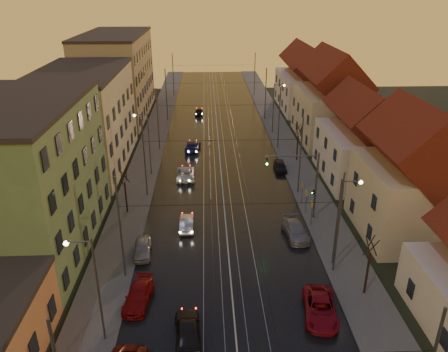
{
  "coord_description": "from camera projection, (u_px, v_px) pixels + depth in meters",
  "views": [
    {
      "loc": [
        -1.74,
        -20.74,
        21.97
      ],
      "look_at": [
        0.01,
        21.57,
        3.34
      ],
      "focal_mm": 35.0,
      "sensor_mm": 36.0,
      "label": 1
    }
  ],
  "objects": [
    {
      "name": "street_lamp_2",
      "position": [
        146.0,
        138.0,
        53.0
      ],
      "size": [
        1.75,
        0.32,
        8.0
      ],
      "color": "#595B60",
      "rests_on": "ground"
    },
    {
      "name": "catenary_pole_r_3",
      "position": [
        279.0,
        118.0,
        62.06
      ],
      "size": [
        0.16,
        0.16,
        9.0
      ],
      "primitive_type": "cylinder",
      "color": "#595B60",
      "rests_on": "ground"
    },
    {
      "name": "bare_tree_0",
      "position": [
        125.0,
        191.0,
        44.78
      ],
      "size": [
        1.09,
        1.09,
        5.11
      ],
      "color": "black",
      "rests_on": "ground"
    },
    {
      "name": "apartment_left_2",
      "position": [
        84.0,
        120.0,
        55.9
      ],
      "size": [
        10.0,
        20.0,
        12.0
      ],
      "primitive_type": "cube",
      "color": "beige",
      "rests_on": "ground"
    },
    {
      "name": "catenary_pole_r_4",
      "position": [
        266.0,
        94.0,
        75.78
      ],
      "size": [
        0.16,
        0.16,
        9.0
      ],
      "primitive_type": "cylinder",
      "color": "#595B60",
      "rests_on": "ground"
    },
    {
      "name": "tram_rail_2",
      "position": [
        224.0,
        146.0,
        64.47
      ],
      "size": [
        0.06,
        120.0,
        0.03
      ],
      "primitive_type": "cube",
      "color": "gray",
      "rests_on": "road"
    },
    {
      "name": "driving_car_1",
      "position": [
        187.0,
        223.0,
        42.59
      ],
      "size": [
        1.37,
        3.76,
        1.23
      ],
      "primitive_type": "imported",
      "rotation": [
        0.0,
        0.0,
        3.16
      ],
      "color": "#9C9CA1",
      "rests_on": "ground"
    },
    {
      "name": "driving_car_2",
      "position": [
        185.0,
        173.0,
        53.72
      ],
      "size": [
        2.39,
        4.76,
        1.29
      ],
      "primitive_type": "imported",
      "rotation": [
        0.0,
        0.0,
        3.19
      ],
      "color": "silver",
      "rests_on": "ground"
    },
    {
      "name": "house_right_4",
      "position": [
        305.0,
        82.0,
        82.28
      ],
      "size": [
        9.18,
        16.32,
        10.0
      ],
      "color": "silver",
      "rests_on": "ground"
    },
    {
      "name": "driving_car_4",
      "position": [
        199.0,
        111.0,
        80.03
      ],
      "size": [
        1.63,
        3.68,
        1.23
      ],
      "primitive_type": "imported",
      "rotation": [
        0.0,
        0.0,
        3.09
      ],
      "color": "black",
      "rests_on": "ground"
    },
    {
      "name": "catenary_pole_l_4",
      "position": [
        166.0,
        95.0,
        75.13
      ],
      "size": [
        0.16,
        0.16,
        9.0
      ],
      "primitive_type": "cylinder",
      "color": "#595B60",
      "rests_on": "ground"
    },
    {
      "name": "traffic_light_mast",
      "position": [
        307.0,
        178.0,
        42.79
      ],
      "size": [
        5.3,
        0.32,
        7.2
      ],
      "color": "#595B60",
      "rests_on": "ground"
    },
    {
      "name": "tram_rail_0",
      "position": [
        204.0,
        146.0,
        64.36
      ],
      "size": [
        0.06,
        120.0,
        0.03
      ],
      "primitive_type": "cube",
      "color": "gray",
      "rests_on": "road"
    },
    {
      "name": "catenary_pole_l_2",
      "position": [
        145.0,
        159.0,
        47.69
      ],
      "size": [
        0.16,
        0.16,
        9.0
      ],
      "primitive_type": "cylinder",
      "color": "#595B60",
      "rests_on": "ground"
    },
    {
      "name": "catenary_pole_r_2",
      "position": [
        300.0,
        156.0,
        48.34
      ],
      "size": [
        0.16,
        0.16,
        9.0
      ],
      "primitive_type": "cylinder",
      "color": "#595B60",
      "rests_on": "ground"
    },
    {
      "name": "catenary_pole_l_3",
      "position": [
        158.0,
        120.0,
        61.41
      ],
      "size": [
        0.16,
        0.16,
        9.0
      ],
      "primitive_type": "cylinder",
      "color": "#595B60",
      "rests_on": "ground"
    },
    {
      "name": "house_right_3",
      "position": [
        331.0,
        102.0,
        65.52
      ],
      "size": [
        9.18,
        14.28,
        11.5
      ],
      "color": "beige",
      "rests_on": "ground"
    },
    {
      "name": "apartment_left_3",
      "position": [
        117.0,
        76.0,
        77.44
      ],
      "size": [
        10.0,
        24.0,
        14.0
      ],
      "primitive_type": "cube",
      "color": "#9D8B65",
      "rests_on": "ground"
    },
    {
      "name": "parked_right_2",
      "position": [
        280.0,
        166.0,
        55.89
      ],
      "size": [
        1.49,
        3.63,
        1.23
      ],
      "primitive_type": "imported",
      "rotation": [
        0.0,
        0.0,
        -0.01
      ],
      "color": "black",
      "rests_on": "ground"
    },
    {
      "name": "bare_tree_2",
      "position": [
        298.0,
        143.0,
        58.37
      ],
      "size": [
        1.09,
        1.09,
        5.11
      ],
      "color": "black",
      "rests_on": "ground"
    },
    {
      "name": "apartment_left_1",
      "position": [
        24.0,
        181.0,
        37.4
      ],
      "size": [
        10.0,
        18.0,
        13.0
      ],
      "primitive_type": "cube",
      "color": "#568051",
      "rests_on": "ground"
    },
    {
      "name": "house_right_2",
      "position": [
        363.0,
        142.0,
        52.26
      ],
      "size": [
        9.18,
        12.24,
        9.2
      ],
      "color": "silver",
      "rests_on": "ground"
    },
    {
      "name": "driving_car_3",
      "position": [
        193.0,
        146.0,
        62.71
      ],
      "size": [
        2.4,
        4.88,
        1.36
      ],
      "primitive_type": "imported",
      "rotation": [
        0.0,
        0.0,
        3.03
      ],
      "color": "#1A1E4F",
      "rests_on": "ground"
    },
    {
      "name": "parked_right_0",
      "position": [
        320.0,
        308.0,
        31.31
      ],
      "size": [
        2.91,
        5.17,
        1.36
      ],
      "primitive_type": "imported",
      "rotation": [
        0.0,
        0.0,
        -0.14
      ],
      "color": "maroon",
      "rests_on": "ground"
    },
    {
      "name": "catenary_pole_l_1",
      "position": [
        120.0,
        229.0,
        33.97
      ],
      "size": [
        0.16,
        0.16,
        9.0
      ],
      "primitive_type": "cylinder",
      "color": "#595B60",
      "rests_on": "ground"
    },
    {
      "name": "tram_rail_3",
      "position": [
        234.0,
        146.0,
        64.52
      ],
      "size": [
        0.06,
        120.0,
        0.03
      ],
      "primitive_type": "cube",
      "color": "gray",
      "rests_on": "road"
    },
    {
      "name": "catenary_pole_l_5",
      "position": [
        173.0,
        75.0,
        91.59
      ],
      "size": [
        0.16,
        0.16,
        9.0
      ],
      "primitive_type": "cylinder",
      "color": "#595B60",
      "rests_on": "ground"
    },
    {
      "name": "bare_tree_1",
      "position": [
        368.0,
        267.0,
        32.75
      ],
      "size": [
        1.09,
        1.09,
        5.11
      ],
      "color": "black",
      "rests_on": "ground"
    },
    {
      "name": "driving_car_0",
      "position": [
        188.0,
        330.0,
        29.24
      ],
      "size": [
        2.08,
        4.46,
        1.48
      ],
      "primitive_type": "imported",
      "rotation": [
        0.0,
        0.0,
        3.22
      ],
      "color": "black",
      "rests_on": "ground"
    },
    {
      "name": "parked_left_2",
      "position": [
        138.0,
        296.0,
        32.61
      ],
      "size": [
        2.26,
        4.43,
        1.23
      ],
      "primitive_type": "imported",
      "rotation": [
        0.0,
        0.0,
        -0.13
      ],
      "color": "maroon",
      "rests_on": "ground"
    },
    {
      "name": "street_lamp_1",
      "position": [
        342.0,
        214.0,
        35.4
      ],
      "size": [
        1.75,
        0.32,
        8.0
      ],
      "color": "#595B60",
      "rests_on": "ground"
    },
    {
      "name": "street_lamp_0",
      "position": [
        92.0,
        281.0,
        27.4
      ],
      "size": [
        1.75,
        0.32,
        8.0
      ],
      "color": "#595B60",
      "rests_on": "ground"
    },
    {
      "name": "parked_right_1",
      "position": [
        295.0,
        230.0,
        41.29
      ],
      "size": [
        2.26,
        4.75,
        1.34
      ],
      "primitive_type": "imported",
      "rotation": [
        0.0,
        0.0,
        0.09
      ],
      "color": "gray",
      "rests_on": "ground"
    },
    {
      "name": "street_lamp_3",
      "position": [
        275.0,
        103.0,
        68.33
      ],
      "size": [
        1.75,
        0.32,
        8.0
      ],
      "color": "#595B60",
      "rests_on": "ground"
    },
    {
      "name": "sidewalk_right",
      "position": [
        286.0,
        145.0,
        64.81
      ],
      "size": [
        4.0,
        120.0,
        0.15
      ],
      "primitive_type": "cube",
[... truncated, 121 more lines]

